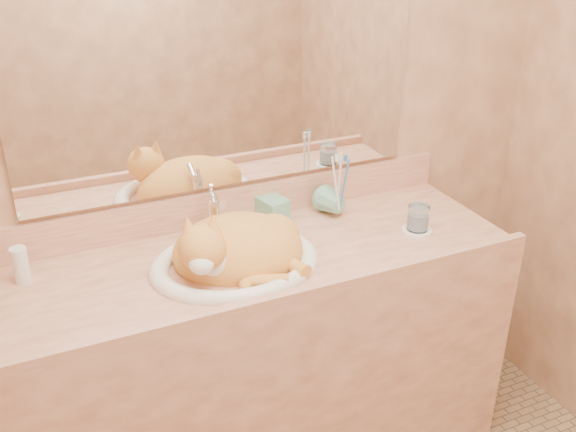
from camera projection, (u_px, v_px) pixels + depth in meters
name	position (u px, v px, depth m)	size (l,w,h in m)	color
wall_back	(223.00, 106.00, 2.01)	(2.40, 0.02, 2.50)	#956243
vanity_counter	(261.00, 366.00, 2.15)	(1.60, 0.55, 0.85)	#A46249
mirror	(222.00, 62.00, 1.93)	(1.30, 0.02, 0.80)	white
sink_basin	(234.00, 242.00, 1.88)	(0.50, 0.42, 0.16)	white
faucet	(214.00, 214.00, 2.03)	(0.04, 0.12, 0.17)	silver
cat	(234.00, 247.00, 1.89)	(0.40, 0.32, 0.22)	orange
soap_dispenser	(282.00, 201.00, 2.11)	(0.08, 0.08, 0.18)	#6EB091
toothbrush_cup	(339.00, 207.00, 2.17)	(0.10, 0.10, 0.09)	#6EB091
toothbrushes	(341.00, 181.00, 2.13)	(0.04, 0.04, 0.24)	white
saucer	(417.00, 230.00, 2.10)	(0.10, 0.10, 0.01)	white
water_glass	(418.00, 218.00, 2.08)	(0.07, 0.07, 0.08)	silver
lotion_bottle	(21.00, 265.00, 1.81)	(0.05, 0.05, 0.11)	white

